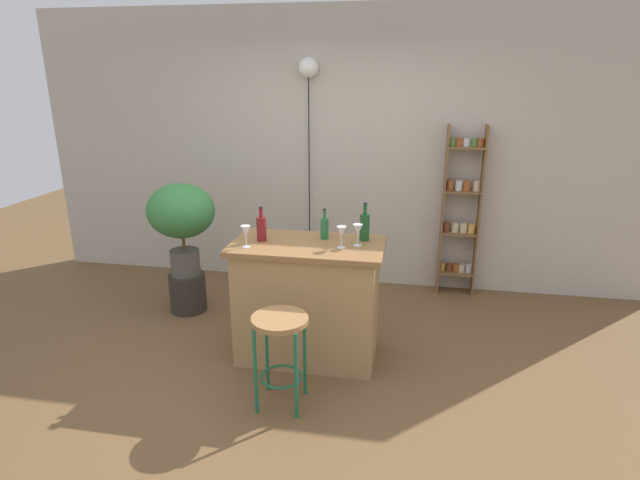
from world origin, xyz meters
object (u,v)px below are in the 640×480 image
Objects in this scene: spice_shelf at (461,209)px; plant_stool at (188,292)px; bottle_soda_blue at (261,228)px; wine_glass_left at (246,232)px; wine_glass_right at (341,233)px; potted_plant at (181,216)px; bottle_wine_red at (324,228)px; wine_glass_center at (358,230)px; bar_stool at (280,339)px; pendant_globe_light at (308,72)px; bottle_spirits_clear at (365,226)px.

plant_stool is at bearing -160.48° from spice_shelf.
bottle_soda_blue reaches higher than wine_glass_left.
bottle_soda_blue is at bearing 174.11° from wine_glass_right.
potted_plant is at bearing 0.00° from plant_stool.
bottle_soda_blue is (0.93, -0.59, 0.11)m from potted_plant.
bottle_soda_blue is 0.63m from wine_glass_right.
bottle_wine_red is 0.29m from wine_glass_center.
bottle_wine_red is (1.40, -0.46, 0.10)m from potted_plant.
wine_glass_right is at bearing -5.89° from bottle_soda_blue.
wine_glass_right is (-0.97, -1.55, 0.18)m from spice_shelf.
spice_shelf is 10.39× the size of wine_glass_left.
wine_glass_left reaches higher than bar_stool.
plant_stool is 0.42× the size of potted_plant.
wine_glass_center is 0.07× the size of pendant_globe_light.
bar_stool is 2.54m from spice_shelf.
wine_glass_center is (1.67, -0.58, 0.13)m from potted_plant.
bottle_soda_blue is at bearing -92.24° from pendant_globe_light.
bar_stool is 0.38× the size of spice_shelf.
bar_stool is at bearing -121.89° from wine_glass_center.
bottle_spirits_clear is (-0.82, -1.34, 0.17)m from spice_shelf.
wine_glass_right is (0.31, 0.61, 0.57)m from bar_stool.
bottle_soda_blue is 1.90m from pendant_globe_light.
bottle_wine_red is 1.46× the size of wine_glass_center.
bar_stool is at bearing -45.55° from potted_plant.
potted_plant is 1.84m from pendant_globe_light.
plant_stool is 2.22× the size of wine_glass_right.
spice_shelf is 2.68m from potted_plant.
spice_shelf is at bearing 19.52° from plant_stool.
potted_plant reaches higher than wine_glass_left.
bottle_wine_red is at bearing 129.73° from wine_glass_right.
bar_stool is 0.92m from bottle_soda_blue.
bottle_soda_blue is at bearing 68.41° from wine_glass_left.
pendant_globe_light reaches higher than wine_glass_center.
wine_glass_left is at bearing -150.71° from bottle_wine_red.
pendant_globe_light is (-0.71, 1.38, 1.11)m from bottle_spirits_clear.
plant_stool is 1.23× the size of bottle_spirits_clear.
bottle_wine_red is 0.25m from wine_glass_right.
spice_shelf is 1.97× the size of potted_plant.
wine_glass_left is (-1.66, -1.66, 0.18)m from spice_shelf.
bottle_wine_red reaches higher than bar_stool.
spice_shelf reaches higher than plant_stool.
wine_glass_center reaches higher than bar_stool.
wine_glass_left is (-0.38, 0.50, 0.57)m from bar_stool.
bar_stool is 2.20× the size of bottle_spirits_clear.
wine_glass_left is 1.00× the size of wine_glass_center.
bottle_spirits_clear is at bearing -121.62° from spice_shelf.
bottle_spirits_clear is at bearing 74.78° from wine_glass_center.
potted_plant reaches higher than wine_glass_right.
spice_shelf is 6.42× the size of bottle_soda_blue.
bottle_spirits_clear reaches higher than wine_glass_right.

